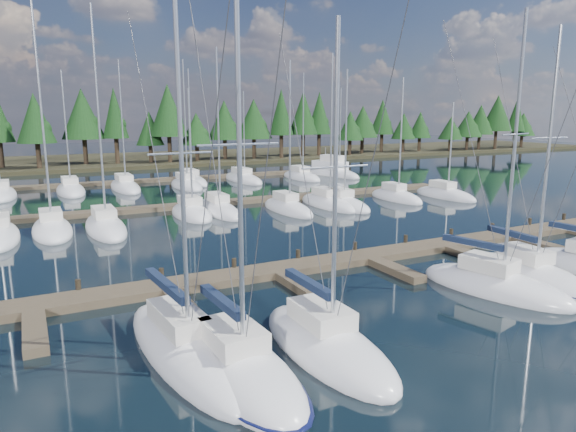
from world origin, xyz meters
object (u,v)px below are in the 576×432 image
front_sailboat_1 (238,369)px  front_sailboat_4 (529,275)px  front_sailboat_2 (326,344)px  front_sailboat_0 (184,349)px  main_dock (371,259)px  motor_yacht_right (330,171)px  front_sailboat_3 (494,285)px

front_sailboat_1 → front_sailboat_4: size_ratio=1.04×
front_sailboat_2 → front_sailboat_0: bearing=157.2°
main_dock → front_sailboat_0: (-13.20, -6.67, 0.08)m
front_sailboat_2 → motor_yacht_right: 55.83m
main_dock → front_sailboat_4: front_sailboat_4 is taller
motor_yacht_right → front_sailboat_2: bearing=-121.9°
front_sailboat_2 → front_sailboat_4: front_sailboat_4 is taller
front_sailboat_3 → front_sailboat_0: bearing=179.3°
main_dock → front_sailboat_3: size_ratio=3.12×
main_dock → front_sailboat_1: bearing=-143.3°
main_dock → front_sailboat_0: front_sailboat_0 is taller
front_sailboat_2 → front_sailboat_1: bearing=-176.5°
front_sailboat_0 → front_sailboat_1: 2.56m
motor_yacht_right → front_sailboat_4: bearing=-109.0°
main_dock → front_sailboat_3: 7.31m
front_sailboat_0 → front_sailboat_1: (1.23, -2.25, -0.00)m
front_sailboat_0 → front_sailboat_3: front_sailboat_3 is taller
front_sailboat_2 → front_sailboat_4: (13.95, 2.20, 0.01)m
front_sailboat_2 → front_sailboat_4: 14.12m
front_sailboat_0 → front_sailboat_3: bearing=-0.7°
front_sailboat_1 → front_sailboat_4: front_sailboat_1 is taller
front_sailboat_1 → front_sailboat_3: front_sailboat_1 is taller
front_sailboat_1 → front_sailboat_3: 14.65m
motor_yacht_right → front_sailboat_1: bearing=-124.8°
main_dock → front_sailboat_1: size_ratio=3.11×
main_dock → front_sailboat_4: size_ratio=3.22×
main_dock → front_sailboat_1: (-11.98, -8.91, 0.08)m
main_dock → front_sailboat_4: (5.57, -6.50, 0.08)m
main_dock → motor_yacht_right: (21.14, 38.69, 0.31)m
main_dock → motor_yacht_right: bearing=61.4°
front_sailboat_1 → front_sailboat_2: (3.59, 0.22, -0.01)m
front_sailboat_4 → front_sailboat_1: bearing=-172.2°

